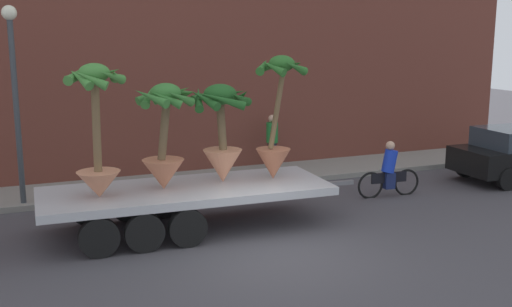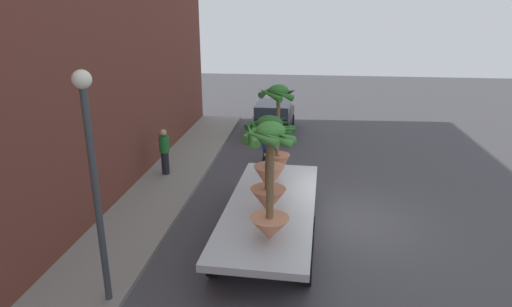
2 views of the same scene
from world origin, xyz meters
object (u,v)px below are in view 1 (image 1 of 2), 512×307
Objects in this scene: potted_palm_middle at (276,126)px; pedestrian_near_gate at (272,141)px; flatbed_trailer at (175,197)px; potted_palm_front at (164,140)px; potted_palm_rear at (221,133)px; cyclist at (389,172)px; street_lamp at (14,79)px; potted_palm_extra at (97,135)px.

pedestrian_near_gate is (1.79, 4.26, -1.17)m from potted_palm_middle.
flatbed_trailer is 1.31m from potted_palm_front.
flatbed_trailer is 1.77m from potted_palm_rear.
cyclist is 0.38× the size of street_lamp.
street_lamp is at bearing -171.37° from pedestrian_near_gate.
potted_palm_front is 0.83× the size of potted_palm_extra.
street_lamp is at bearing 150.20° from potted_palm_middle.
potted_palm_front is 1.47m from potted_palm_extra.
potted_palm_middle is at bearing 1.81° from potted_palm_extra.
potted_palm_front reaches higher than potted_palm_rear.
potted_palm_rear is 0.78× the size of potted_palm_middle.
pedestrian_near_gate is (-1.84, 3.60, 0.37)m from cyclist.
potted_palm_rear is 1.22× the size of cyclist.
potted_palm_front is 1.26× the size of cyclist.
potted_palm_front reaches higher than flatbed_trailer.
flatbed_trailer is 2.83m from potted_palm_middle.
potted_palm_extra is 3.70m from street_lamp.
cyclist is at bearing -62.95° from pedestrian_near_gate.
potted_palm_extra is 1.62× the size of pedestrian_near_gate.
potted_palm_middle is at bearing -29.80° from street_lamp.
potted_palm_front is 6.20m from pedestrian_near_gate.
potted_palm_middle is (2.44, -0.00, 1.44)m from flatbed_trailer.
potted_palm_middle is 0.59× the size of street_lamp.
potted_palm_middle reaches higher than pedestrian_near_gate.
potted_palm_extra is (-1.44, -0.16, 0.23)m from potted_palm_front.
potted_palm_extra reaches higher than flatbed_trailer.
flatbed_trailer is at bearing 4.66° from potted_palm_extra.
potted_palm_rear is 1.30m from potted_palm_middle.
potted_palm_rear is (1.15, 0.12, 1.34)m from flatbed_trailer.
cyclist is (6.26, 0.63, -1.40)m from potted_palm_front.
potted_palm_extra reaches higher than potted_palm_front.
potted_palm_front is 6.44m from cyclist.
potted_palm_middle is 4.00m from cyclist.
cyclist is at bearing -15.27° from street_lamp.
cyclist is 9.81m from street_lamp.
potted_palm_extra reaches higher than cyclist.
potted_palm_front is at bearing -136.26° from pedestrian_near_gate.
potted_palm_middle reaches higher than potted_palm_rear.
potted_palm_front is at bearing 171.37° from flatbed_trailer.
flatbed_trailer is 3.20× the size of potted_palm_front.
street_lamp is (-5.51, 3.15, 1.02)m from potted_palm_middle.
flatbed_trailer is 1.53× the size of street_lamp.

